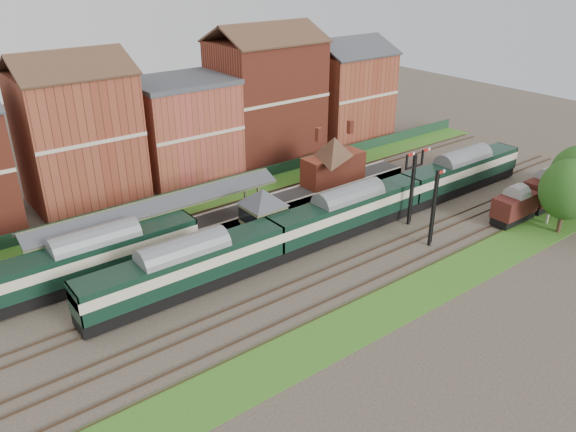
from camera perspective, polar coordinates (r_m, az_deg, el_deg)
ground at (r=55.82m, az=1.98°, el=-3.24°), size 160.00×160.00×0.00m
grass_back at (r=67.64m, az=-6.64°, el=1.96°), size 90.00×4.50×0.06m
grass_front at (r=48.52m, az=11.09°, el=-8.55°), size 90.00×5.00×0.06m
fence at (r=68.97m, az=-7.54°, el=3.03°), size 90.00×0.12×1.50m
platform at (r=60.25m, az=-7.61°, el=-0.66°), size 55.00×3.40×1.00m
signal_box at (r=55.06m, az=-2.54°, el=0.05°), size 5.40×5.40×6.00m
brick_hut at (r=60.39m, az=3.71°, el=0.32°), size 3.20×2.64×2.94m
station_building at (r=68.15m, az=4.66°, el=5.78°), size 8.10×8.10×5.90m
canopy at (r=56.15m, az=-13.12°, el=1.46°), size 26.00×3.89×4.08m
semaphore_bracket at (r=60.05m, az=12.52°, el=3.17°), size 3.60×0.25×8.18m
semaphore_siding at (r=56.22m, az=14.56°, el=0.85°), size 1.23×0.25×8.00m
yard_lamp at (r=65.30m, az=25.38°, el=2.45°), size 2.60×0.22×7.00m
town_backdrop at (r=72.72m, az=-10.79°, el=9.20°), size 69.00×10.00×16.00m
dmu_train at (r=57.89m, az=6.12°, el=0.51°), size 56.23×2.95×4.32m
platform_railcar at (r=52.01m, az=-18.78°, el=-3.90°), size 18.40×2.90×4.24m
goods_van_a at (r=64.93m, az=22.03°, el=0.94°), size 5.44×2.36×3.30m
goods_van_c at (r=70.11m, az=24.81°, el=2.39°), size 6.11×2.65×3.71m
tree_far at (r=63.38m, az=26.53°, el=2.42°), size 5.51×5.51×8.03m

